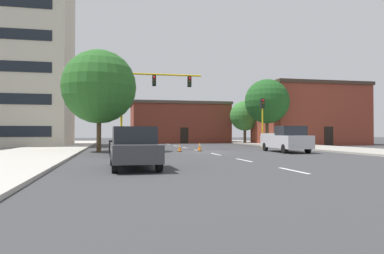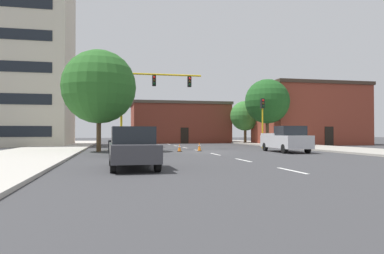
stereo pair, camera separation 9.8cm
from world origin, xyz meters
TOP-DOWN VIEW (x-y plane):
  - ground_plane at (0.00, 0.00)m, footprint 160.00×160.00m
  - sidewalk_left at (-12.31, 8.00)m, footprint 6.00×56.00m
  - sidewalk_right at (12.31, 8.00)m, footprint 6.00×56.00m
  - lane_stripe_seg_0 at (0.00, -14.00)m, footprint 0.16×2.40m
  - lane_stripe_seg_1 at (0.00, -8.50)m, footprint 0.16×2.40m
  - lane_stripe_seg_2 at (0.00, -3.00)m, footprint 0.16×2.40m
  - lane_stripe_seg_3 at (0.00, 2.50)m, footprint 0.16×2.40m
  - lane_stripe_seg_4 at (0.00, 8.00)m, footprint 0.16×2.40m
  - lane_stripe_seg_5 at (0.00, 13.50)m, footprint 0.16×2.40m
  - lane_stripe_seg_6 at (0.00, 19.00)m, footprint 0.16×2.40m
  - building_tall_left at (-18.52, 16.56)m, footprint 13.78×10.46m
  - building_brick_center at (2.60, 26.52)m, footprint 14.09×10.04m
  - building_row_right at (17.34, 14.71)m, footprint 12.29×9.36m
  - traffic_signal_gantry at (-5.27, 5.29)m, footprint 8.12×1.20m
  - traffic_light_pole_right at (7.16, 5.51)m, footprint 0.32×0.47m
  - tree_right_far at (10.46, 19.08)m, footprint 4.03×4.03m
  - tree_right_mid at (9.57, 9.84)m, footprint 4.88×4.88m
  - tree_left_near at (-8.05, 2.26)m, footprint 5.82×5.82m
  - pickup_truck_silver at (5.99, -1.55)m, footprint 2.23×5.48m
  - sedan_black_near_left at (-6.01, -2.99)m, footprint 2.36×4.69m
  - sedan_dark_gray_mid_left at (-6.09, -11.81)m, footprint 1.96×4.54m
  - traffic_cone_roadside_a at (-0.13, 1.26)m, footprint 0.36×0.36m
  - traffic_cone_roadside_b at (-1.84, 0.82)m, footprint 0.36×0.36m

SIDE VIEW (x-z plane):
  - ground_plane at x=0.00m, z-range 0.00..0.00m
  - lane_stripe_seg_0 at x=0.00m, z-range 0.00..0.01m
  - lane_stripe_seg_1 at x=0.00m, z-range 0.00..0.01m
  - lane_stripe_seg_2 at x=0.00m, z-range 0.00..0.01m
  - lane_stripe_seg_3 at x=0.00m, z-range 0.00..0.01m
  - lane_stripe_seg_4 at x=0.00m, z-range 0.00..0.01m
  - lane_stripe_seg_5 at x=0.00m, z-range 0.00..0.01m
  - lane_stripe_seg_6 at x=0.00m, z-range 0.00..0.01m
  - sidewalk_left at x=-12.31m, z-range 0.00..0.14m
  - sidewalk_right at x=12.31m, z-range 0.00..0.14m
  - traffic_cone_roadside_b at x=-1.84m, z-range -0.01..0.61m
  - traffic_cone_roadside_a at x=-0.13m, z-range -0.01..0.72m
  - sedan_black_near_left at x=-6.01m, z-range 0.02..1.76m
  - sedan_dark_gray_mid_left at x=-6.09m, z-range 0.02..1.76m
  - pickup_truck_silver at x=5.99m, z-range -0.02..1.97m
  - traffic_signal_gantry at x=-5.27m, z-range -1.23..5.60m
  - building_brick_center at x=2.60m, z-range 0.01..5.94m
  - traffic_light_pole_right at x=7.16m, z-range 1.13..5.93m
  - tree_right_far at x=10.46m, z-range 0.87..6.67m
  - building_row_right at x=17.34m, z-range 0.01..7.59m
  - tree_right_mid at x=9.57m, z-range 1.24..8.62m
  - tree_left_near at x=-8.05m, z-range 1.10..9.14m
  - building_tall_left at x=-18.52m, z-range 0.01..19.73m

